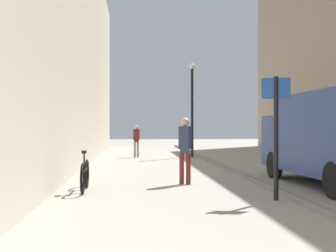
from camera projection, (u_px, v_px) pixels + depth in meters
name	position (u px, v px, depth m)	size (l,w,h in m)	color
ground_plane	(189.00, 176.00, 13.42)	(80.00, 80.00, 0.00)	gray
building_facade_left	(34.00, 11.00, 13.04)	(2.40, 40.00, 10.20)	#BCB29E
kerb_strip	(239.00, 173.00, 13.55)	(0.16, 40.00, 0.12)	slate
pedestrian_main_foreground	(185.00, 146.00, 11.36)	(0.35, 0.25, 1.79)	maroon
pedestrian_mid_block	(136.00, 139.00, 21.48)	(0.32, 0.21, 1.63)	gray
delivery_van	(335.00, 137.00, 10.95)	(2.16, 5.33, 2.39)	navy
street_sign_post	(276.00, 127.00, 8.92)	(0.59, 0.16, 2.60)	black
lamp_post	(192.00, 104.00, 21.57)	(0.28, 0.28, 4.76)	black
bicycle_leaning	(85.00, 175.00, 10.16)	(0.10, 1.77, 0.98)	black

